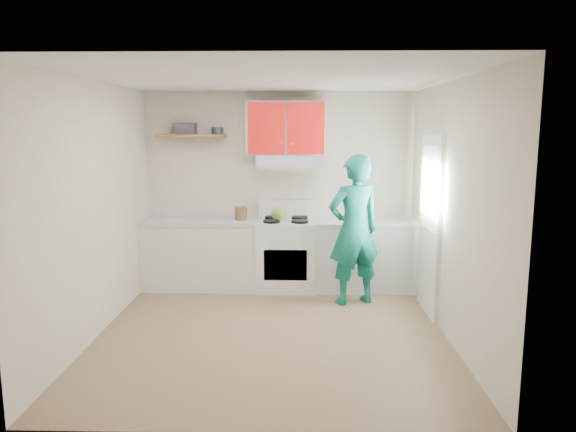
{
  "coord_description": "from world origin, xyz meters",
  "views": [
    {
      "loc": [
        0.29,
        -5.37,
        2.13
      ],
      "look_at": [
        0.15,
        0.55,
        1.15
      ],
      "focal_mm": 33.52,
      "sensor_mm": 36.0,
      "label": 1
    }
  ],
  "objects_px": {
    "tin": "(217,131)",
    "person": "(354,230)",
    "crock": "(241,214)",
    "kettle": "(278,214)",
    "stove": "(286,255)"
  },
  "relations": [
    {
      "from": "kettle",
      "to": "crock",
      "type": "bearing_deg",
      "value": 176.59
    },
    {
      "from": "kettle",
      "to": "person",
      "type": "xyz_separation_m",
      "value": [
        0.94,
        -0.65,
        -0.09
      ]
    },
    {
      "from": "crock",
      "to": "person",
      "type": "xyz_separation_m",
      "value": [
        1.43,
        -0.61,
        -0.09
      ]
    },
    {
      "from": "crock",
      "to": "tin",
      "type": "bearing_deg",
      "value": 150.55
    },
    {
      "from": "tin",
      "to": "kettle",
      "type": "height_order",
      "value": "tin"
    },
    {
      "from": "person",
      "to": "kettle",
      "type": "bearing_deg",
      "value": -55.17
    },
    {
      "from": "tin",
      "to": "kettle",
      "type": "bearing_deg",
      "value": -9.86
    },
    {
      "from": "stove",
      "to": "kettle",
      "type": "distance_m",
      "value": 0.55
    },
    {
      "from": "tin",
      "to": "person",
      "type": "distance_m",
      "value": 2.25
    },
    {
      "from": "tin",
      "to": "person",
      "type": "height_order",
      "value": "tin"
    },
    {
      "from": "person",
      "to": "crock",
      "type": "bearing_deg",
      "value": -43.65
    },
    {
      "from": "tin",
      "to": "crock",
      "type": "distance_m",
      "value": 1.15
    },
    {
      "from": "stove",
      "to": "crock",
      "type": "bearing_deg",
      "value": 177.82
    },
    {
      "from": "kettle",
      "to": "person",
      "type": "distance_m",
      "value": 1.14
    },
    {
      "from": "kettle",
      "to": "crock",
      "type": "distance_m",
      "value": 0.5
    }
  ]
}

